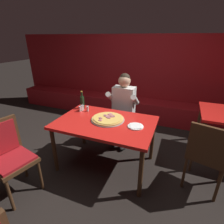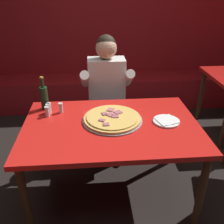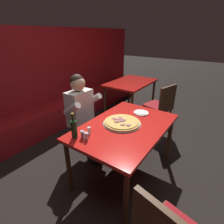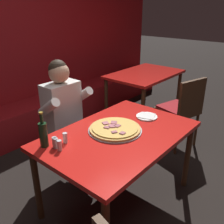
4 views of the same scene
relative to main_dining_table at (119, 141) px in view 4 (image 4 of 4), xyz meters
name	(u,v)px [view 4 (image 4 of 4)]	position (x,y,z in m)	size (l,w,h in m)	color
ground_plane	(118,199)	(0.00, 0.00, -0.67)	(24.00, 24.00, 0.00)	black
booth_bench	(15,125)	(0.00, 1.86, -0.44)	(6.46, 0.48, 0.46)	maroon
main_dining_table	(119,141)	(0.00, 0.00, 0.00)	(1.37, 0.91, 0.74)	#422816
pizza	(115,129)	(0.01, 0.06, 0.09)	(0.48, 0.48, 0.05)	#9E9EA3
plate_white_paper	(147,116)	(0.44, 0.00, 0.08)	(0.21, 0.21, 0.02)	white
beer_bottle	(43,134)	(-0.55, 0.31, 0.19)	(0.07, 0.07, 0.29)	#19381E
shaker_red_pepper_flakes	(55,143)	(-0.51, 0.24, 0.11)	(0.04, 0.04, 0.09)	silver
shaker_black_pepper	(65,138)	(-0.41, 0.23, 0.11)	(0.04, 0.04, 0.09)	silver
shaker_oregano	(56,144)	(-0.51, 0.22, 0.11)	(0.04, 0.04, 0.09)	silver
shaker_parmesan	(59,146)	(-0.51, 0.17, 0.11)	(0.04, 0.04, 0.09)	silver
diner_seated_blue_shirt	(68,115)	(0.01, 0.70, 0.04)	(0.53, 0.53, 1.27)	black
dining_chair_far_right	(183,107)	(1.33, 0.03, -0.09)	(0.54, 0.54, 0.95)	#422816
background_dining_table	(145,78)	(1.90, 0.98, -0.01)	(1.26, 0.83, 0.74)	#422816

